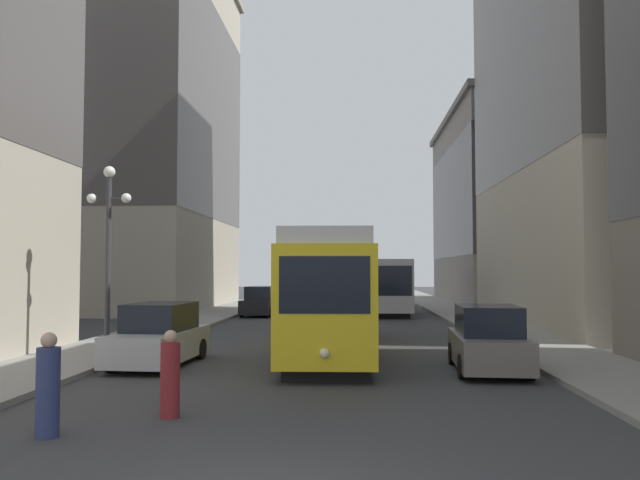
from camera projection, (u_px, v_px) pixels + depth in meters
sidewalk_left at (240, 306)px, 47.41m from camera, size 3.25×120.00×0.15m
sidewalk_right at (443, 307)px, 46.57m from camera, size 3.25×120.00×0.15m
streetcar at (329, 290)px, 21.65m from camera, size 2.93×13.34×3.89m
transit_bus at (384, 283)px, 41.38m from camera, size 2.86×11.95×3.45m
parked_car_left_near at (260, 302)px, 38.40m from camera, size 2.05×4.29×1.82m
parked_car_left_mid at (159, 336)px, 18.46m from camera, size 2.09×4.53×1.82m
parked_car_right_far at (488, 341)px, 17.26m from camera, size 2.07×4.30×1.82m
pedestrian_crossing_near at (170, 377)px, 11.88m from camera, size 0.37×0.37×1.65m
pedestrian_crossing_far at (48, 388)px, 10.48m from camera, size 0.39×0.39×1.75m
lamp_post_left_near at (108, 232)px, 19.50m from camera, size 1.41×0.36×5.91m
building_left_midblock at (128, 123)px, 46.90m from camera, size 13.89×20.40×26.83m
building_right_corner at (634, 11)px, 32.44m from camera, size 13.28×20.24×31.55m
building_right_midblock at (516, 206)px, 53.81m from camera, size 12.10×21.99×16.19m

